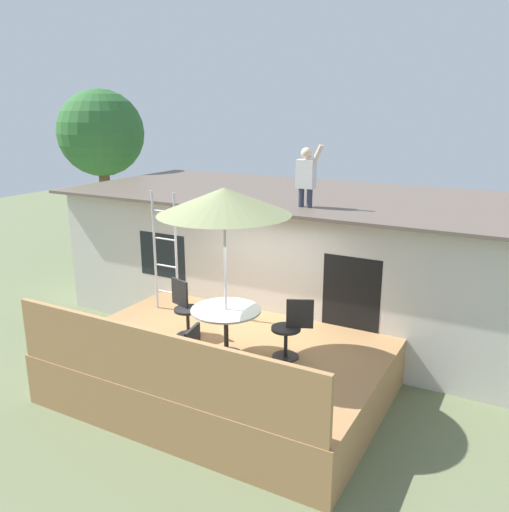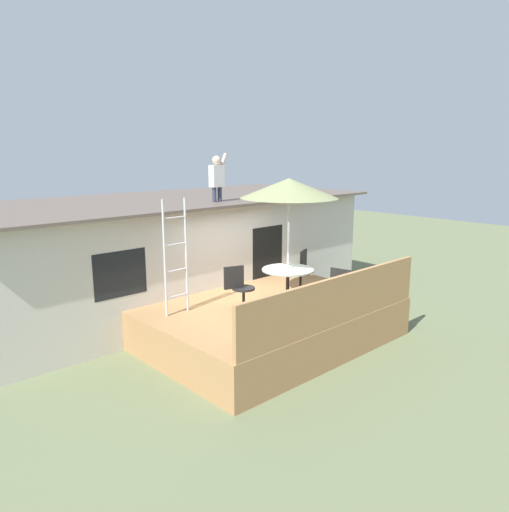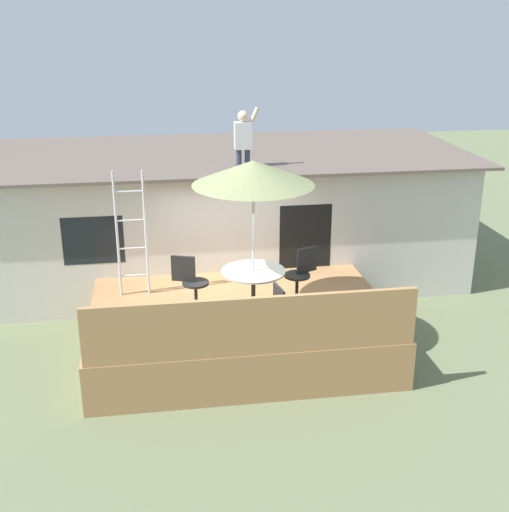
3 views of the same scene
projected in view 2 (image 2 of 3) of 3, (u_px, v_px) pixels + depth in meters
name	position (u px, v px, depth m)	size (l,w,h in m)	color
ground_plane	(270.00, 340.00, 10.12)	(40.00, 40.00, 0.00)	#66704C
house	(171.00, 251.00, 12.40)	(10.50, 4.50, 2.69)	beige
deck	(270.00, 322.00, 10.03)	(4.92, 3.49, 0.80)	#A87A4C
deck_railing	(337.00, 301.00, 8.64)	(4.82, 0.08, 0.90)	#A87A4C
patio_table	(288.00, 277.00, 9.76)	(1.04, 1.04, 0.74)	black
patio_umbrella	(289.00, 188.00, 9.39)	(1.90, 1.90, 2.54)	silver
step_ladder	(176.00, 257.00, 9.13)	(0.52, 0.04, 2.20)	silver
person_figure	(217.00, 175.00, 11.23)	(0.47, 0.20, 1.11)	#33384C
patio_chair_left	(240.00, 289.00, 9.36)	(0.61, 0.44, 0.92)	black
patio_chair_right	(302.00, 272.00, 10.66)	(0.59, 0.44, 0.92)	black
patio_chair_near	(334.00, 292.00, 9.18)	(0.44, 0.62, 0.92)	black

